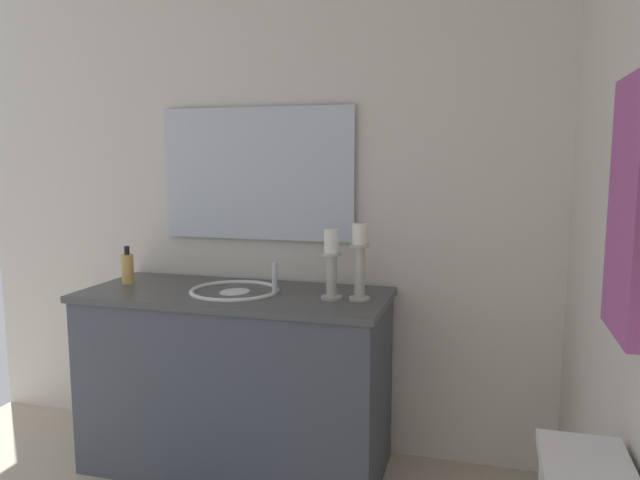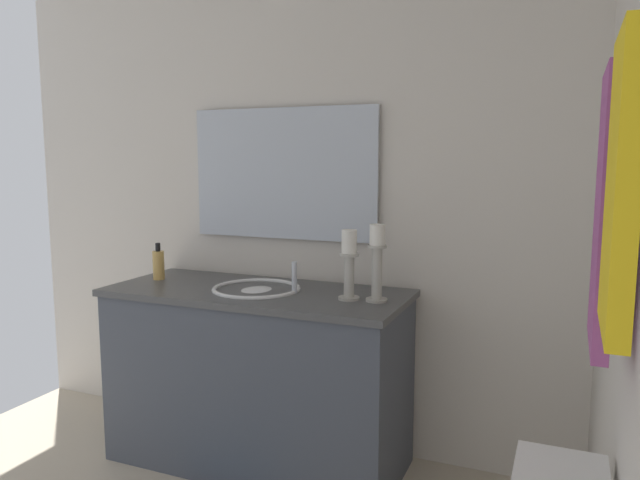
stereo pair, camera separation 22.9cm
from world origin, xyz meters
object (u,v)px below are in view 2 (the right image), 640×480
towel_near_vanity (605,211)px  candle_holder_short (349,263)px  candle_holder_tall (377,261)px  vanity_cabinet (258,376)px  sink_basin (257,298)px  mirror (283,174)px  towel_bar (634,64)px  towel_center (622,185)px  soap_bottle (159,264)px

towel_near_vanity → candle_holder_short: bearing=-138.5°
candle_holder_tall → towel_near_vanity: size_ratio=0.59×
vanity_cabinet → sink_basin: bearing=90.0°
mirror → vanity_cabinet: bearing=-0.0°
sink_basin → candle_holder_tall: bearing=89.6°
vanity_cabinet → towel_bar: 2.16m
towel_near_vanity → towel_center: same height
soap_bottle → towel_bar: (1.24, 1.92, 0.66)m
sink_basin → mirror: bearing=-179.8°
towel_bar → candle_holder_tall: bearing=-146.7°
sink_basin → towel_near_vanity: (1.04, 1.35, 0.52)m
sink_basin → towel_near_vanity: towel_near_vanity is taller
towel_bar → vanity_cabinet: bearing=-131.8°
candle_holder_tall → candle_holder_short: bearing=-82.8°
soap_bottle → towel_near_vanity: size_ratio=0.33×
vanity_cabinet → sink_basin: 0.37m
towel_center → candle_holder_tall: bearing=-150.8°
candle_holder_short → towel_near_vanity: (1.02, 0.90, 0.33)m
vanity_cabinet → candle_holder_short: candle_holder_short is taller
sink_basin → soap_bottle: soap_bottle is taller
towel_center → soap_bottle: bearing=-126.8°
sink_basin → towel_center: bearing=43.8°
candle_holder_short → mirror: bearing=-123.5°
vanity_cabinet → candle_holder_tall: bearing=89.6°
soap_bottle → towel_near_vanity: (1.06, 1.91, 0.41)m
soap_bottle → towel_bar: size_ratio=0.24×
candle_holder_short → towel_near_vanity: size_ratio=0.54×
mirror → candle_holder_short: bearing=56.5°
soap_bottle → towel_center: 2.43m
towel_center → towel_near_vanity: bearing=180.0°
towel_near_vanity → towel_center: 0.37m
candle_holder_tall → sink_basin: bearing=-90.4°
sink_basin → towel_center: towel_center is taller
sink_basin → soap_bottle: bearing=-92.1°
candle_holder_tall → soap_bottle: bearing=-91.2°
mirror → candle_holder_tall: bearing=63.4°
candle_holder_short → towel_bar: 1.62m
mirror → towel_bar: (1.50, 1.37, 0.22)m
vanity_cabinet → mirror: size_ratio=1.43×
soap_bottle → towel_center: towel_center is taller
soap_bottle → towel_bar: towel_bar is taller
vanity_cabinet → sink_basin: size_ratio=3.42×
candle_holder_tall → towel_bar: (1.22, 0.80, 0.56)m
candle_holder_short → towel_center: (1.39, 0.90, 0.39)m
mirror → sink_basin: bearing=0.2°
soap_bottle → towel_near_vanity: towel_near_vanity is taller
vanity_cabinet → candle_holder_short: 0.72m
towel_bar → candle_holder_short: bearing=-142.7°
vanity_cabinet → towel_near_vanity: bearing=52.5°
soap_bottle → sink_basin: bearing=87.9°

